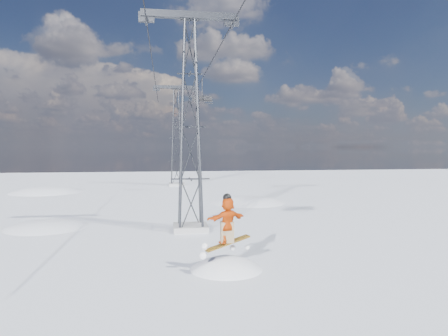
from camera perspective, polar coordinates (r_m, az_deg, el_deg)
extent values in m
plane|color=white|center=(13.79, -6.05, -15.76)|extent=(120.00, 120.00, 0.00)
sphere|color=white|center=(34.65, 3.35, -20.71)|extent=(20.00, 20.00, 20.00)
sphere|color=white|center=(45.13, -23.68, -16.44)|extent=(22.00, 22.00, 22.00)
cube|color=#999999|center=(21.52, -4.80, -8.48)|extent=(1.80, 1.80, 0.30)
cube|color=#2A2C31|center=(22.16, -4.94, 20.91)|extent=(5.00, 0.35, 0.35)
cube|color=#2A2C31|center=(22.08, -11.03, 20.39)|extent=(0.80, 0.25, 0.50)
cube|color=#2A2C31|center=(22.34, 1.08, 20.23)|extent=(0.80, 0.25, 0.50)
cube|color=#999999|center=(46.27, -6.78, -2.33)|extent=(1.80, 1.80, 0.30)
cube|color=#2A2C31|center=(46.57, -6.86, 11.40)|extent=(5.00, 0.35, 0.35)
cube|color=#2A2C31|center=(46.53, -9.62, 11.14)|extent=(0.80, 0.25, 0.50)
cube|color=#2A2C31|center=(46.65, -4.11, 11.15)|extent=(0.80, 0.25, 0.50)
cylinder|color=black|center=(33.19, -10.11, 14.11)|extent=(0.06, 51.00, 0.06)
cylinder|color=black|center=(33.36, -2.29, 14.09)|extent=(0.06, 51.00, 0.06)
sphere|color=white|center=(15.57, 0.33, -20.38)|extent=(4.40, 4.40, 4.40)
cube|color=#B07917|center=(14.41, 0.52, -10.69)|extent=(1.67, 0.73, 0.45)
imported|color=#D54709|center=(14.23, 0.52, -7.44)|extent=(1.57, 1.03, 1.62)
cube|color=#887354|center=(14.32, 0.52, -9.16)|extent=(0.55, 0.50, 0.75)
sphere|color=black|center=(14.11, 0.52, -4.27)|extent=(0.30, 0.30, 0.30)
cylinder|color=black|center=(38.27, -3.14, 11.06)|extent=(0.08, 0.08, 2.10)
cube|color=black|center=(38.13, -3.13, 9.50)|extent=(1.91, 0.43, 0.08)
cube|color=black|center=(38.37, -3.16, 9.89)|extent=(1.91, 0.06, 0.52)
cylinder|color=black|center=(37.87, -3.10, 9.18)|extent=(1.91, 0.06, 0.06)
cylinder|color=black|center=(37.89, -3.09, 10.05)|extent=(1.91, 0.05, 0.05)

